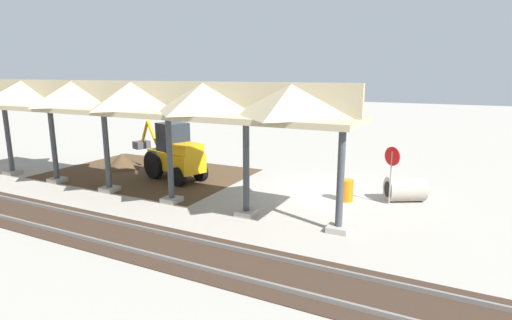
% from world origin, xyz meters
% --- Properties ---
extents(ground_plane, '(120.00, 120.00, 0.00)m').
position_xyz_m(ground_plane, '(0.00, 0.00, 0.00)').
color(ground_plane, '#9E998E').
extents(dirt_work_zone, '(10.16, 7.00, 0.01)m').
position_xyz_m(dirt_work_zone, '(9.69, 0.75, 0.00)').
color(dirt_work_zone, '#4C3823').
rests_on(dirt_work_zone, ground).
extents(platform_canopy, '(18.63, 3.20, 4.90)m').
position_xyz_m(platform_canopy, '(7.27, 4.06, 4.17)').
color(platform_canopy, '#9E998E').
rests_on(platform_canopy, ground).
extents(rail_tracks, '(60.00, 2.58, 0.15)m').
position_xyz_m(rail_tracks, '(0.00, 7.67, 0.03)').
color(rail_tracks, slate).
rests_on(rail_tracks, ground).
extents(stop_sign, '(0.64, 0.45, 2.37)m').
position_xyz_m(stop_sign, '(-2.53, 0.34, 1.71)').
color(stop_sign, gray).
rests_on(stop_sign, ground).
extents(backhoe, '(5.29, 2.76, 2.82)m').
position_xyz_m(backhoe, '(7.75, 0.97, 1.26)').
color(backhoe, orange).
rests_on(backhoe, ground).
extents(dirt_mound, '(3.86, 3.86, 1.73)m').
position_xyz_m(dirt_mound, '(11.77, 0.49, 0.00)').
color(dirt_mound, '#4C3823').
rests_on(dirt_mound, ground).
extents(concrete_pipe, '(1.81, 1.62, 1.02)m').
position_xyz_m(concrete_pipe, '(-3.03, -0.41, 0.51)').
color(concrete_pipe, '#9E9384').
rests_on(concrete_pipe, ground).
extents(traffic_barrel, '(0.56, 0.56, 0.90)m').
position_xyz_m(traffic_barrel, '(-0.86, 0.65, 0.45)').
color(traffic_barrel, orange).
rests_on(traffic_barrel, ground).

